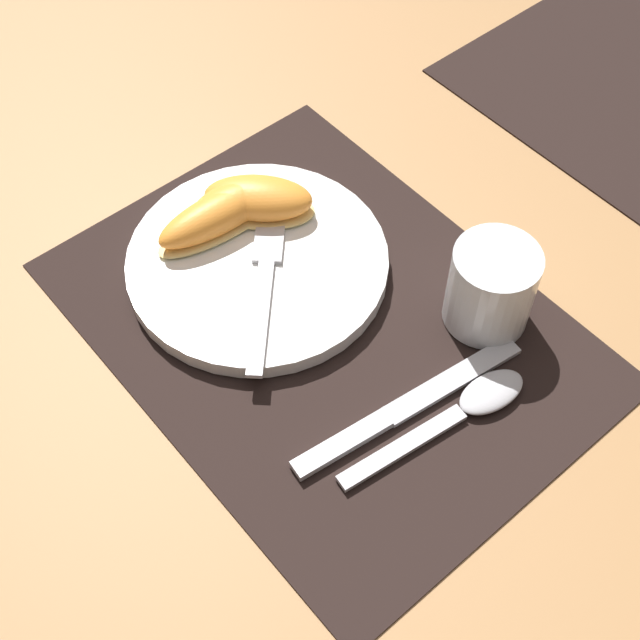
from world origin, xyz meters
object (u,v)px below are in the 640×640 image
object	(u,v)px
juice_glass	(490,290)
fork	(266,270)
knife	(404,408)
citrus_wedge_1	(238,204)
citrus_wedge_2	(221,214)
plate	(258,263)
spoon	(468,406)
citrus_wedge_0	(258,200)

from	to	relation	value
juice_glass	fork	xyz separation A→B (m)	(-0.15, -0.12, -0.02)
knife	citrus_wedge_1	world-z (taller)	citrus_wedge_1
knife	citrus_wedge_2	distance (m)	0.25
plate	fork	size ratio (longest dim) A/B	1.53
knife	citrus_wedge_1	xyz separation A→B (m)	(-0.25, 0.02, 0.03)
citrus_wedge_1	fork	bearing A→B (deg)	-18.13
fork	citrus_wedge_1	xyz separation A→B (m)	(-0.07, 0.02, 0.01)
fork	citrus_wedge_1	world-z (taller)	citrus_wedge_1
juice_glass	citrus_wedge_2	bearing A→B (deg)	-151.46
fork	citrus_wedge_2	xyz separation A→B (m)	(-0.07, 0.00, 0.01)
knife	spoon	world-z (taller)	spoon
juice_glass	knife	size ratio (longest dim) A/B	0.36
knife	citrus_wedge_1	size ratio (longest dim) A/B	2.12
knife	fork	world-z (taller)	fork
spoon	plate	bearing A→B (deg)	-170.19
citrus_wedge_2	knife	bearing A→B (deg)	0.04
knife	citrus_wedge_2	world-z (taller)	citrus_wedge_2
plate	citrus_wedge_1	size ratio (longest dim) A/B	2.27
fork	citrus_wedge_1	distance (m)	0.07
spoon	citrus_wedge_2	world-z (taller)	citrus_wedge_2
plate	juice_glass	xyz separation A→B (m)	(0.17, 0.12, 0.03)
citrus_wedge_0	citrus_wedge_1	bearing A→B (deg)	-117.25
knife	citrus_wedge_0	xyz separation A→B (m)	(-0.24, 0.04, 0.03)
fork	citrus_wedge_0	xyz separation A→B (m)	(-0.06, 0.04, 0.01)
spoon	citrus_wedge_2	distance (m)	0.28
spoon	citrus_wedge_1	distance (m)	0.28
citrus_wedge_0	citrus_wedge_2	bearing A→B (deg)	-103.15
knife	spoon	distance (m)	0.05
fork	citrus_wedge_1	bearing A→B (deg)	161.87
plate	citrus_wedge_2	xyz separation A→B (m)	(-0.05, -0.00, 0.02)
plate	spoon	world-z (taller)	plate
spoon	knife	bearing A→B (deg)	-129.46
juice_glass	knife	distance (m)	0.13
knife	citrus_wedge_0	distance (m)	0.24
plate	citrus_wedge_2	size ratio (longest dim) A/B	1.74
citrus_wedge_0	fork	bearing A→B (deg)	-33.25
spoon	citrus_wedge_0	size ratio (longest dim) A/B	1.63
knife	citrus_wedge_1	distance (m)	0.25
fork	citrus_wedge_2	bearing A→B (deg)	177.62
plate	fork	xyz separation A→B (m)	(0.02, -0.00, 0.01)
fork	knife	bearing A→B (deg)	0.99
citrus_wedge_1	citrus_wedge_2	bearing A→B (deg)	-89.54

